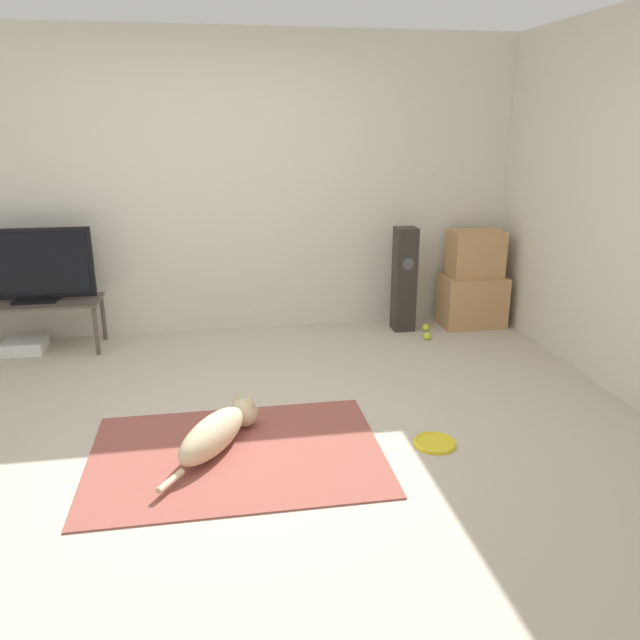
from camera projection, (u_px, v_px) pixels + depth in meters
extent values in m
plane|color=#BCB29E|center=(244.00, 435.00, 3.78)|extent=(12.00, 12.00, 0.00)
cube|color=beige|center=(225.00, 187.00, 5.36)|extent=(8.00, 0.06, 2.55)
cube|color=#934C42|center=(237.00, 454.00, 3.55)|extent=(1.65, 1.17, 0.01)
ellipsoid|color=beige|center=(212.00, 435.00, 3.53)|extent=(0.49, 0.62, 0.22)
sphere|color=beige|center=(244.00, 412.00, 3.84)|extent=(0.18, 0.18, 0.18)
cone|color=beige|center=(236.00, 396.00, 3.83)|extent=(0.06, 0.06, 0.08)
cone|color=beige|center=(250.00, 399.00, 3.80)|extent=(0.06, 0.06, 0.08)
cylinder|color=beige|center=(170.00, 481.00, 3.19)|extent=(0.14, 0.19, 0.04)
cylinder|color=yellow|center=(435.00, 443.00, 3.66)|extent=(0.25, 0.25, 0.02)
torus|color=yellow|center=(435.00, 442.00, 3.66)|extent=(0.25, 0.25, 0.02)
cube|color=tan|center=(472.00, 301.00, 5.75)|extent=(0.57, 0.37, 0.46)
cube|color=tan|center=(475.00, 254.00, 5.64)|extent=(0.47, 0.30, 0.42)
cube|color=#2D2823|center=(404.00, 279.00, 5.57)|extent=(0.19, 0.19, 0.93)
cylinder|color=#4C4C51|center=(408.00, 264.00, 5.43)|extent=(0.10, 0.00, 0.10)
cube|color=brown|center=(37.00, 302.00, 5.06)|extent=(1.00, 0.43, 0.02)
cylinder|color=brown|center=(96.00, 331.00, 5.02)|extent=(0.04, 0.04, 0.40)
cylinder|color=brown|center=(103.00, 317.00, 5.37)|extent=(0.04, 0.04, 0.40)
cube|color=black|center=(36.00, 300.00, 5.05)|extent=(0.33, 0.20, 0.03)
cube|color=black|center=(31.00, 264.00, 4.97)|extent=(0.95, 0.04, 0.57)
cube|color=black|center=(31.00, 264.00, 4.95)|extent=(0.88, 0.01, 0.51)
sphere|color=#C6E033|center=(426.00, 327.00, 5.64)|extent=(0.07, 0.07, 0.07)
sphere|color=#C6E033|center=(427.00, 336.00, 5.42)|extent=(0.07, 0.07, 0.07)
cube|color=white|center=(24.00, 346.00, 5.14)|extent=(0.33, 0.29, 0.10)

